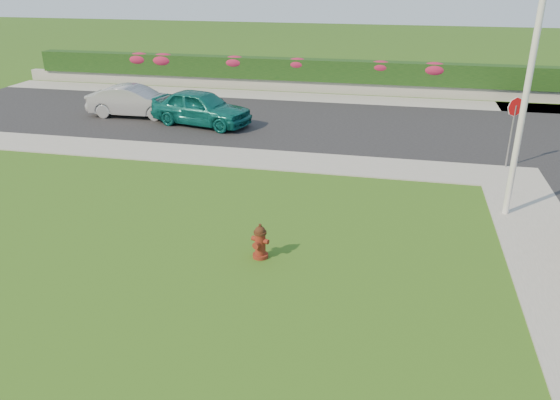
% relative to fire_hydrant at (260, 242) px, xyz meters
% --- Properties ---
extents(ground, '(120.00, 120.00, 0.00)m').
position_rel_fire_hydrant_xyz_m(ground, '(-0.52, -2.27, -0.40)').
color(ground, black).
rests_on(ground, ground).
extents(street_far, '(26.00, 8.00, 0.04)m').
position_rel_fire_hydrant_xyz_m(street_far, '(-5.52, 11.73, -0.38)').
color(street_far, black).
rests_on(street_far, ground).
extents(sidewalk_far, '(24.00, 2.00, 0.04)m').
position_rel_fire_hydrant_xyz_m(sidewalk_far, '(-6.52, 6.73, -0.38)').
color(sidewalk_far, gray).
rests_on(sidewalk_far, ground).
extents(curb_corner, '(2.00, 2.00, 0.04)m').
position_rel_fire_hydrant_xyz_m(curb_corner, '(6.48, 6.73, -0.38)').
color(curb_corner, gray).
rests_on(curb_corner, ground).
extents(sidewalk_beyond, '(34.00, 2.00, 0.04)m').
position_rel_fire_hydrant_xyz_m(sidewalk_beyond, '(-1.52, 16.73, -0.38)').
color(sidewalk_beyond, gray).
rests_on(sidewalk_beyond, ground).
extents(retaining_wall, '(34.00, 0.40, 0.60)m').
position_rel_fire_hydrant_xyz_m(retaining_wall, '(-1.52, 18.23, -0.10)').
color(retaining_wall, gray).
rests_on(retaining_wall, ground).
extents(hedge, '(32.00, 0.90, 1.10)m').
position_rel_fire_hydrant_xyz_m(hedge, '(-1.52, 18.33, 0.75)').
color(hedge, black).
rests_on(hedge, retaining_wall).
extents(fire_hydrant, '(0.44, 0.41, 0.83)m').
position_rel_fire_hydrant_xyz_m(fire_hydrant, '(0.00, 0.00, 0.00)').
color(fire_hydrant, '#4D1C0C').
rests_on(fire_hydrant, ground).
extents(sedan_teal, '(4.57, 2.69, 1.46)m').
position_rel_fire_hydrant_xyz_m(sedan_teal, '(-5.20, 10.50, 0.37)').
color(sedan_teal, '#0B5752').
rests_on(sedan_teal, street_far).
extents(sedan_silver, '(4.10, 1.52, 1.34)m').
position_rel_fire_hydrant_xyz_m(sedan_silver, '(-8.57, 11.26, 0.31)').
color(sedan_silver, '#96979D').
rests_on(sedan_silver, street_far).
extents(utility_pole, '(0.16, 0.16, 6.10)m').
position_rel_fire_hydrant_xyz_m(utility_pole, '(5.85, 3.70, 2.66)').
color(utility_pole, silver).
rests_on(utility_pole, ground).
extents(stop_sign, '(0.55, 0.36, 2.37)m').
position_rel_fire_hydrant_xyz_m(stop_sign, '(6.46, 7.68, 1.35)').
color(stop_sign, slate).
rests_on(stop_sign, ground).
extents(flower_clump_a, '(1.42, 0.91, 0.71)m').
position_rel_fire_hydrant_xyz_m(flower_clump_a, '(-11.62, 18.23, 1.02)').
color(flower_clump_a, '#A21B37').
rests_on(flower_clump_a, hedge).
extents(flower_clump_b, '(1.47, 0.95, 0.74)m').
position_rel_fire_hydrant_xyz_m(flower_clump_b, '(-10.17, 18.23, 1.01)').
color(flower_clump_b, '#A21B37').
rests_on(flower_clump_b, hedge).
extents(flower_clump_c, '(1.36, 0.87, 0.68)m').
position_rel_fire_hydrant_xyz_m(flower_clump_c, '(-6.04, 18.23, 1.03)').
color(flower_clump_c, '#A21B37').
rests_on(flower_clump_c, hedge).
extents(flower_clump_d, '(1.26, 0.81, 0.63)m').
position_rel_fire_hydrant_xyz_m(flower_clump_d, '(-2.59, 18.23, 1.05)').
color(flower_clump_d, '#A21B37').
rests_on(flower_clump_d, hedge).
extents(flower_clump_e, '(1.26, 0.81, 0.63)m').
position_rel_fire_hydrant_xyz_m(flower_clump_e, '(1.76, 18.23, 1.05)').
color(flower_clump_e, '#A21B37').
rests_on(flower_clump_e, hedge).
extents(flower_clump_f, '(1.43, 0.92, 0.72)m').
position_rel_fire_hydrant_xyz_m(flower_clump_f, '(4.43, 18.23, 1.02)').
color(flower_clump_f, '#A21B37').
rests_on(flower_clump_f, hedge).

